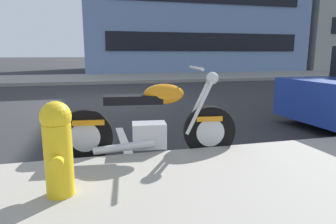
% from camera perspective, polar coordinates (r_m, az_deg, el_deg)
% --- Properties ---
extents(ground_plane, '(260.00, 260.00, 0.00)m').
position_cam_1_polar(ground_plane, '(8.19, -11.36, 2.03)').
color(ground_plane, '#28282B').
extents(sidewalk_far_curb, '(120.00, 5.00, 0.14)m').
position_cam_1_polar(sidewalk_far_curb, '(19.76, 24.72, 6.63)').
color(sidewalk_far_curb, gray).
rests_on(sidewalk_far_curb, ground).
extents(parking_stall_stripe, '(0.12, 2.20, 0.01)m').
position_cam_1_polar(parking_stall_stripe, '(4.15, -8.11, -6.64)').
color(parking_stall_stripe, silver).
rests_on(parking_stall_stripe, ground).
extents(parked_motorcycle, '(2.13, 0.62, 1.12)m').
position_cam_1_polar(parked_motorcycle, '(3.54, -3.32, -2.49)').
color(parked_motorcycle, black).
rests_on(parked_motorcycle, ground).
extents(fire_hydrant, '(0.24, 0.36, 0.77)m').
position_cam_1_polar(fire_hydrant, '(2.49, -20.51, -6.26)').
color(fire_hydrant, gold).
rests_on(fire_hydrant, sidewalk_near_curb).
extents(townhouse_corner_block, '(14.83, 10.96, 9.14)m').
position_cam_1_polar(townhouse_corner_block, '(24.35, 2.73, 18.88)').
color(townhouse_corner_block, '#6B84B2').
rests_on(townhouse_corner_block, ground).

